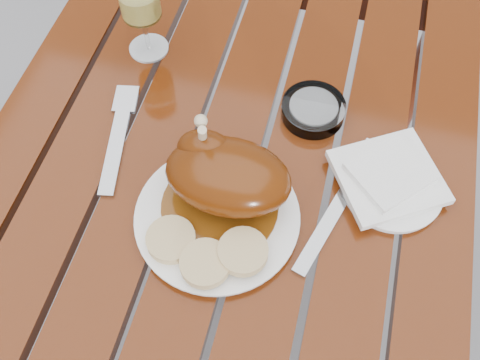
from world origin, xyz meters
The scene contains 11 objects.
ground centered at (0.00, 0.00, 0.00)m, with size 60.00×60.00×0.00m, color slate.
table centered at (0.00, 0.00, 0.38)m, with size 0.80×1.20×0.75m, color #5F240B.
dinner_plate centered at (0.02, -0.09, 0.76)m, with size 0.25×0.25×0.02m, color white.
roast_duck centered at (0.02, -0.05, 0.82)m, with size 0.19×0.18×0.14m.
bread_dumplings centered at (0.02, -0.16, 0.78)m, with size 0.18×0.10×0.02m.
wine_glass centered at (-0.20, 0.22, 0.84)m, with size 0.07×0.07×0.17m, color #F8E770.
side_plate centered at (0.27, 0.03, 0.76)m, with size 0.16×0.16×0.01m, color white.
napkin centered at (0.26, 0.04, 0.77)m, with size 0.15×0.14×0.01m, color white.
ashtray centered at (0.12, 0.14, 0.76)m, with size 0.11×0.11×0.03m, color #B2B7BC.
fork centered at (-0.18, 0.00, 0.75)m, with size 0.02×0.20×0.01m, color gray.
knife centered at (0.19, -0.04, 0.75)m, with size 0.02×0.23×0.01m, color gray.
Camera 1 is at (0.14, -0.44, 1.48)m, focal length 40.00 mm.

